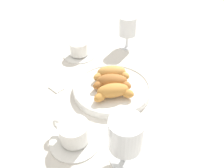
{
  "coord_description": "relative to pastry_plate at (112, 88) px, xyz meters",
  "views": [
    {
      "loc": [
        -0.05,
        0.54,
        0.45
      ],
      "look_at": [
        -0.01,
        0.02,
        0.03
      ],
      "focal_mm": 32.21,
      "sensor_mm": 36.0,
      "label": 1
    }
  ],
  "objects": [
    {
      "name": "ground_plane",
      "position": [
        0.01,
        -0.02,
        -0.01
      ],
      "size": [
        2.2,
        2.2,
        0.0
      ],
      "primitive_type": "plane",
      "color": "silver"
    },
    {
      "name": "pastry_plate",
      "position": [
        0.0,
        0.0,
        0.0
      ],
      "size": [
        0.26,
        0.26,
        0.02
      ],
      "color": "white",
      "rests_on": "ground_plane"
    },
    {
      "name": "coffee_cup_far",
      "position": [
        0.08,
        0.21,
        0.01
      ],
      "size": [
        0.14,
        0.14,
        0.06
      ],
      "color": "white",
      "rests_on": "ground_plane"
    },
    {
      "name": "sugar_packet",
      "position": [
        0.19,
        0.0,
        -0.01
      ],
      "size": [
        0.06,
        0.06,
        0.01
      ],
      "primitive_type": "cube",
      "rotation": [
        0.0,
        0.0,
        -0.63
      ],
      "color": "white",
      "rests_on": "ground_plane"
    },
    {
      "name": "croissant_small",
      "position": [
        -0.0,
        0.0,
        0.03
      ],
      "size": [
        0.14,
        0.07,
        0.04
      ],
      "color": "#AD6B33",
      "rests_on": "pastry_plate"
    },
    {
      "name": "coffee_cup_near",
      "position": [
        0.16,
        -0.22,
        0.01
      ],
      "size": [
        0.14,
        0.14,
        0.06
      ],
      "color": "white",
      "rests_on": "ground_plane"
    },
    {
      "name": "croissant_large",
      "position": [
        0.01,
        -0.05,
        0.03
      ],
      "size": [
        0.14,
        0.08,
        0.04
      ],
      "color": "#D6994C",
      "rests_on": "pastry_plate"
    },
    {
      "name": "croissant_extra",
      "position": [
        -0.01,
        0.05,
        0.03
      ],
      "size": [
        0.13,
        0.09,
        0.04
      ],
      "color": "#CC893D",
      "rests_on": "pastry_plate"
    },
    {
      "name": "juice_glass_right",
      "position": [
        -0.05,
        0.25,
        0.08
      ],
      "size": [
        0.08,
        0.08,
        0.14
      ],
      "color": "white",
      "rests_on": "ground_plane"
    },
    {
      "name": "juice_glass_left",
      "position": [
        -0.04,
        -0.32,
        0.08
      ],
      "size": [
        0.08,
        0.08,
        0.14
      ],
      "color": "white",
      "rests_on": "ground_plane"
    }
  ]
}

